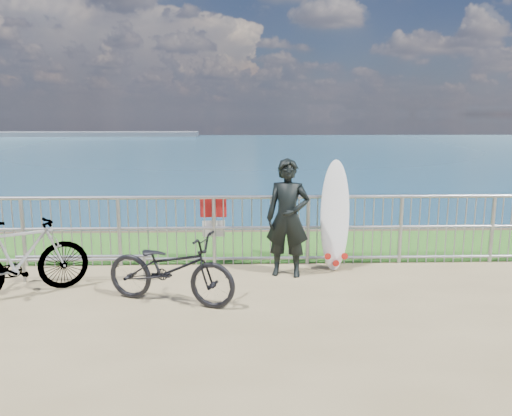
{
  "coord_description": "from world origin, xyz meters",
  "views": [
    {
      "loc": [
        -0.07,
        -6.15,
        2.38
      ],
      "look_at": [
        0.16,
        1.2,
        1.0
      ],
      "focal_mm": 35.0,
      "sensor_mm": 36.0,
      "label": 1
    }
  ],
  "objects_px": {
    "surfer": "(288,218)",
    "bicycle_near": "(170,268)",
    "surfboard": "(335,219)",
    "bicycle_far": "(20,258)"
  },
  "relations": [
    {
      "from": "surfer",
      "to": "bicycle_near",
      "type": "height_order",
      "value": "surfer"
    },
    {
      "from": "surfboard",
      "to": "bicycle_near",
      "type": "xyz_separation_m",
      "value": [
        -2.36,
        -1.42,
        -0.33
      ]
    },
    {
      "from": "surfer",
      "to": "surfboard",
      "type": "bearing_deg",
      "value": 37.21
    },
    {
      "from": "surfer",
      "to": "bicycle_far",
      "type": "distance_m",
      "value": 3.7
    },
    {
      "from": "surfboard",
      "to": "bicycle_near",
      "type": "height_order",
      "value": "surfboard"
    },
    {
      "from": "bicycle_far",
      "to": "surfboard",
      "type": "bearing_deg",
      "value": -106.81
    },
    {
      "from": "surfboard",
      "to": "bicycle_far",
      "type": "distance_m",
      "value": 4.52
    },
    {
      "from": "surfboard",
      "to": "bicycle_far",
      "type": "xyz_separation_m",
      "value": [
        -4.37,
        -1.1,
        -0.26
      ]
    },
    {
      "from": "surfboard",
      "to": "bicycle_far",
      "type": "bearing_deg",
      "value": -165.91
    },
    {
      "from": "bicycle_near",
      "to": "bicycle_far",
      "type": "relative_size",
      "value": 1.01
    }
  ]
}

